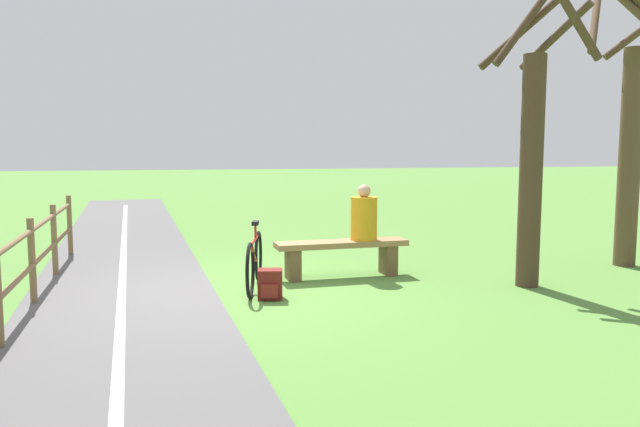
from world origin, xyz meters
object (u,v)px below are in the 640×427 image
bench (342,252)px  tree_far_right (630,132)px  bicycle (255,261)px  person_seated (364,217)px  tree_mid_field (533,146)px  backpack (270,284)px

bench → tree_far_right: bearing=174.8°
bench → bicycle: 1.37m
bench → person_seated: size_ratio=2.41×
bicycle → tree_mid_field: tree_mid_field is taller
bench → tree_mid_field: bearing=152.0°
person_seated → bicycle: (1.61, 0.50, -0.49)m
backpack → tree_mid_field: size_ratio=0.09×
bicycle → tree_mid_field: 3.92m
bench → backpack: bench is taller
bench → tree_mid_field: tree_mid_field is taller
bench → tree_far_right: (-4.46, 0.09, 1.71)m
person_seated → tree_mid_field: 2.45m
tree_far_right → tree_mid_field: tree_far_right is taller
backpack → tree_mid_field: tree_mid_field is taller
bicycle → bench: bearing=122.2°
bench → tree_far_right: 4.78m
tree_far_right → tree_mid_field: size_ratio=1.08×
backpack → tree_far_right: bearing=-170.2°
bicycle → tree_far_right: (-5.74, -0.39, 1.70)m
bicycle → tree_mid_field: bearing=93.0°
person_seated → tree_far_right: size_ratio=0.18×
bicycle → person_seated: bearing=119.0°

